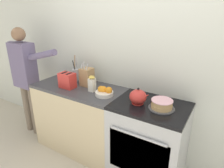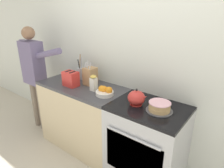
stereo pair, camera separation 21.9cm
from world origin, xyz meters
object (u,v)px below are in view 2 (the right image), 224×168
(tea_kettle, at_px, (136,98))
(utensil_crock, at_px, (81,73))
(layer_cake, at_px, (159,107))
(fruit_bowl, at_px, (105,92))
(milk_carton, at_px, (94,83))
(stove_range, at_px, (146,144))
(person_baker, at_px, (34,71))
(toaster, at_px, (71,79))
(knife_block, at_px, (90,76))

(tea_kettle, bearing_deg, utensil_crock, 168.55)
(utensil_crock, bearing_deg, layer_cake, -8.56)
(layer_cake, xyz_separation_m, fruit_bowl, (-0.66, -0.03, -0.00))
(tea_kettle, bearing_deg, layer_cake, 3.66)
(milk_carton, bearing_deg, tea_kettle, -0.92)
(fruit_bowl, bearing_deg, stove_range, 4.44)
(utensil_crock, distance_m, person_baker, 0.75)
(layer_cake, xyz_separation_m, toaster, (-1.18, -0.07, 0.05))
(layer_cake, distance_m, person_baker, 1.98)
(layer_cake, height_order, utensil_crock, utensil_crock)
(layer_cake, bearing_deg, milk_carton, -179.58)
(stove_range, distance_m, layer_cake, 0.51)
(stove_range, height_order, fruit_bowl, fruit_bowl)
(milk_carton, bearing_deg, person_baker, -175.54)
(stove_range, height_order, knife_block, knife_block)
(tea_kettle, distance_m, milk_carton, 0.60)
(stove_range, bearing_deg, layer_cake, -7.55)
(knife_block, height_order, person_baker, person_baker)
(toaster, height_order, milk_carton, milk_carton)
(stove_range, relative_size, knife_block, 2.93)
(tea_kettle, relative_size, toaster, 1.05)
(stove_range, height_order, toaster, toaster)
(layer_cake, bearing_deg, fruit_bowl, -177.69)
(stove_range, relative_size, layer_cake, 3.49)
(person_baker, bearing_deg, stove_range, 1.92)
(tea_kettle, bearing_deg, knife_block, 170.43)
(knife_block, bearing_deg, milk_carton, -35.28)
(stove_range, relative_size, utensil_crock, 2.63)
(knife_block, height_order, utensil_crock, utensil_crock)
(utensil_crock, height_order, fruit_bowl, utensil_crock)
(fruit_bowl, bearing_deg, milk_carton, 173.87)
(layer_cake, height_order, tea_kettle, tea_kettle)
(utensil_crock, distance_m, milk_carton, 0.47)
(stove_range, distance_m, toaster, 1.20)
(layer_cake, relative_size, toaster, 1.25)
(stove_range, height_order, person_baker, person_baker)
(utensil_crock, bearing_deg, knife_block, -16.92)
(tea_kettle, xyz_separation_m, utensil_crock, (-1.03, 0.21, 0.01))
(person_baker, bearing_deg, fruit_bowl, 1.47)
(tea_kettle, relative_size, utensil_crock, 0.63)
(utensil_crock, xyz_separation_m, toaster, (0.10, -0.26, 0.01))
(stove_range, bearing_deg, utensil_crock, 171.33)
(milk_carton, bearing_deg, fruit_bowl, -6.13)
(tea_kettle, xyz_separation_m, milk_carton, (-0.60, 0.01, 0.02))
(toaster, bearing_deg, utensil_crock, 110.15)
(knife_block, distance_m, utensil_crock, 0.27)
(stove_range, bearing_deg, tea_kettle, -166.53)
(toaster, bearing_deg, person_baker, -178.44)
(milk_carton, bearing_deg, toaster, -168.67)
(fruit_bowl, distance_m, toaster, 0.52)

